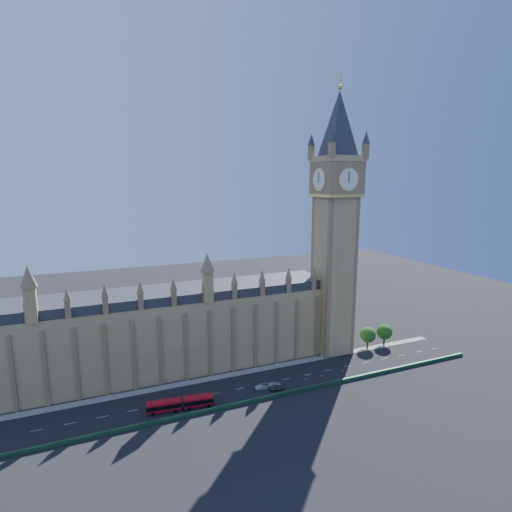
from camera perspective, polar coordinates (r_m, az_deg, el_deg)
name	(u,v)px	position (r m, az deg, el deg)	size (l,w,h in m)	color
ground	(252,386)	(131.86, -0.59, -18.08)	(400.00, 400.00, 0.00)	black
palace_westminster	(158,332)	(139.75, -13.81, -10.44)	(120.00, 20.00, 28.00)	#A2854E
elizabeth_tower	(336,207)	(146.34, 11.31, 6.95)	(20.59, 20.59, 105.00)	#A2854E
bridge_parapet	(263,398)	(124.32, 1.04, -19.66)	(160.00, 0.60, 1.20)	#1E4C2D
kerb_north	(241,373)	(139.68, -2.10, -16.32)	(160.00, 3.00, 0.16)	gray
tree_east_near	(368,334)	(161.85, 15.74, -10.71)	(6.00, 6.00, 8.50)	#382619
tree_east_far	(385,331)	(166.68, 17.94, -10.20)	(6.00, 6.00, 8.50)	#382619
red_bus	(180,404)	(121.54, -10.77, -20.04)	(18.77, 4.75, 3.16)	#B10B19
car_grey	(277,387)	(129.51, 3.04, -18.24)	(1.94, 4.82, 1.64)	#45494E
car_silver	(262,387)	(129.73, 0.80, -18.27)	(1.36, 3.90, 1.28)	#96989D
car_white	(274,384)	(131.44, 2.62, -17.86)	(1.85, 4.55, 1.32)	silver
cone_a	(308,375)	(138.50, 7.50, -16.53)	(0.47, 0.47, 0.71)	black
cone_b	(343,371)	(143.24, 12.34, -15.74)	(0.48, 0.48, 0.67)	black
cone_c	(322,376)	(138.67, 9.42, -16.55)	(0.55, 0.55, 0.71)	black
cone_d	(306,379)	(136.02, 7.12, -17.07)	(0.52, 0.52, 0.64)	black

